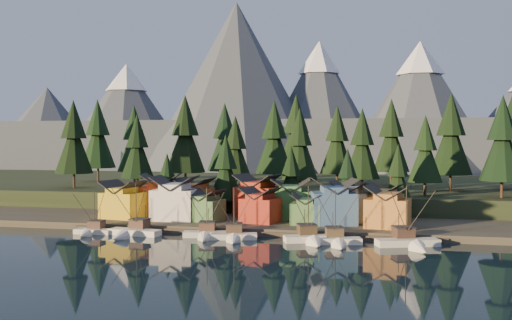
% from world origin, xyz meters
% --- Properties ---
extents(ground, '(500.00, 500.00, 0.00)m').
position_xyz_m(ground, '(0.00, 0.00, 0.00)').
color(ground, black).
rests_on(ground, ground).
extents(shore_strip, '(400.00, 50.00, 1.50)m').
position_xyz_m(shore_strip, '(0.00, 40.00, 0.75)').
color(shore_strip, '#3A352A').
rests_on(shore_strip, ground).
extents(hillside, '(420.00, 100.00, 6.00)m').
position_xyz_m(hillside, '(0.00, 90.00, 3.00)').
color(hillside, black).
rests_on(hillside, ground).
extents(dock, '(80.00, 4.00, 1.00)m').
position_xyz_m(dock, '(0.00, 16.50, 0.50)').
color(dock, '#483C34').
rests_on(dock, ground).
extents(mountain_ridge, '(560.00, 190.00, 90.00)m').
position_xyz_m(mountain_ridge, '(-4.20, 213.59, 26.06)').
color(mountain_ridge, '#484F5D').
rests_on(mountain_ridge, ground).
extents(boat_0, '(8.33, 9.06, 10.36)m').
position_xyz_m(boat_0, '(-33.35, 9.50, 2.04)').
color(boat_0, beige).
rests_on(boat_0, ground).
extents(boat_1, '(11.88, 12.69, 12.25)m').
position_xyz_m(boat_1, '(-24.18, 9.52, 2.22)').
color(boat_1, silver).
rests_on(boat_1, ground).
extents(boat_2, '(10.22, 10.79, 11.38)m').
position_xyz_m(boat_2, '(-8.15, 10.76, 2.16)').
color(boat_2, beige).
rests_on(boat_2, ground).
extents(boat_3, '(10.06, 10.57, 11.51)m').
position_xyz_m(boat_3, '(-1.90, 9.52, 2.22)').
color(boat_3, silver).
rests_on(boat_3, ground).
extents(boat_4, '(10.61, 11.18, 12.32)m').
position_xyz_m(boat_4, '(13.57, 9.83, 2.40)').
color(boat_4, white).
rests_on(boat_4, ground).
extents(boat_5, '(10.57, 11.10, 11.60)m').
position_xyz_m(boat_5, '(18.78, 8.61, 2.19)').
color(boat_5, silver).
rests_on(boat_5, ground).
extents(boat_6, '(12.73, 13.20, 12.77)m').
position_xyz_m(boat_6, '(32.51, 9.26, 2.29)').
color(boat_6, silver).
rests_on(boat_6, ground).
extents(house_front_0, '(10.09, 9.69, 8.90)m').
position_xyz_m(house_front_0, '(-33.39, 25.08, 6.17)').
color(house_front_0, gold).
rests_on(house_front_0, shore_strip).
extents(house_front_1, '(10.46, 10.09, 10.18)m').
position_xyz_m(house_front_1, '(-20.23, 25.07, 6.85)').
color(house_front_1, white).
rests_on(house_front_1, shore_strip).
extents(house_front_2, '(8.61, 8.65, 7.19)m').
position_xyz_m(house_front_2, '(-12.61, 24.48, 5.28)').
color(house_front_2, '#436B3A').
rests_on(house_front_2, shore_strip).
extents(house_front_3, '(9.32, 9.06, 7.89)m').
position_xyz_m(house_front_3, '(0.32, 24.94, 5.64)').
color(house_front_3, maroon).
rests_on(house_front_3, shore_strip).
extents(house_front_4, '(6.73, 7.26, 6.83)m').
position_xyz_m(house_front_4, '(10.86, 24.53, 5.09)').
color(house_front_4, '#46723E').
rests_on(house_front_4, shore_strip).
extents(house_front_5, '(11.23, 10.57, 10.03)m').
position_xyz_m(house_front_5, '(16.80, 26.01, 6.77)').
color(house_front_5, '#375682').
rests_on(house_front_5, shore_strip).
extents(house_front_6, '(10.22, 9.82, 8.97)m').
position_xyz_m(house_front_6, '(28.49, 23.25, 6.21)').
color(house_front_6, '#BA732F').
rests_on(house_front_6, shore_strip).
extents(house_back_0, '(11.05, 10.77, 10.21)m').
position_xyz_m(house_back_0, '(-26.67, 32.54, 6.86)').
color(house_back_0, '#A23919').
rests_on(house_back_0, shore_strip).
extents(house_back_1, '(8.65, 8.74, 9.13)m').
position_xyz_m(house_back_1, '(-18.33, 34.28, 6.29)').
color(house_back_1, '#C46D32').
rests_on(house_back_1, shore_strip).
extents(house_back_2, '(11.41, 10.83, 10.22)m').
position_xyz_m(house_back_2, '(-2.58, 35.18, 6.87)').
color(house_back_2, maroon).
rests_on(house_back_2, shore_strip).
extents(house_back_3, '(10.51, 9.64, 9.52)m').
position_xyz_m(house_back_3, '(5.91, 32.86, 6.50)').
color(house_back_3, '#447A42').
rests_on(house_back_3, shore_strip).
extents(house_back_4, '(9.33, 9.03, 9.25)m').
position_xyz_m(house_back_4, '(19.98, 31.77, 6.36)').
color(house_back_4, silver).
rests_on(house_back_4, shore_strip).
extents(house_back_5, '(9.36, 9.43, 8.59)m').
position_xyz_m(house_back_5, '(27.76, 32.53, 6.01)').
color(house_back_5, '#A17939').
rests_on(house_back_5, shore_strip).
extents(tree_hill_0, '(11.23, 11.23, 26.16)m').
position_xyz_m(tree_hill_0, '(-62.00, 52.00, 20.30)').
color(tree_hill_0, '#332319').
rests_on(tree_hill_0, hillside).
extents(tree_hill_1, '(10.91, 10.91, 25.42)m').
position_xyz_m(tree_hill_1, '(-50.00, 68.00, 19.90)').
color(tree_hill_1, '#332319').
rests_on(tree_hill_1, hillside).
extents(tree_hill_2, '(9.25, 9.25, 21.55)m').
position_xyz_m(tree_hill_2, '(-40.00, 48.00, 17.78)').
color(tree_hill_2, '#332319').
rests_on(tree_hill_2, hillside).
extents(tree_hill_3, '(11.88, 11.88, 27.67)m').
position_xyz_m(tree_hill_3, '(-30.00, 60.00, 21.12)').
color(tree_hill_3, '#332319').
rests_on(tree_hill_3, hillside).
extents(tree_hill_4, '(11.21, 11.21, 26.12)m').
position_xyz_m(tree_hill_4, '(-22.00, 75.00, 20.28)').
color(tree_hill_4, '#332319').
rests_on(tree_hill_4, hillside).
extents(tree_hill_5, '(8.99, 8.99, 20.95)m').
position_xyz_m(tree_hill_5, '(-12.00, 50.00, 17.45)').
color(tree_hill_5, '#332319').
rests_on(tree_hill_5, hillside).
extents(tree_hill_6, '(11.19, 11.19, 26.06)m').
position_xyz_m(tree_hill_6, '(-4.00, 65.00, 20.25)').
color(tree_hill_6, '#332319').
rests_on(tree_hill_6, hillside).
extents(tree_hill_7, '(9.74, 9.74, 22.68)m').
position_xyz_m(tree_hill_7, '(6.00, 48.00, 18.39)').
color(tree_hill_7, '#332319').
rests_on(tree_hill_7, hillside).
extents(tree_hill_8, '(10.61, 10.61, 24.72)m').
position_xyz_m(tree_hill_8, '(14.00, 72.00, 19.51)').
color(tree_hill_8, '#332319').
rests_on(tree_hill_8, hillside).
extents(tree_hill_9, '(9.82, 9.82, 22.88)m').
position_xyz_m(tree_hill_9, '(22.00, 55.00, 18.51)').
color(tree_hill_9, '#332319').
rests_on(tree_hill_9, hillside).
extents(tree_hill_10, '(11.62, 11.62, 27.07)m').
position_xyz_m(tree_hill_10, '(30.00, 80.00, 20.80)').
color(tree_hill_10, '#332319').
rests_on(tree_hill_10, hillside).
extents(tree_hill_11, '(8.85, 8.85, 20.62)m').
position_xyz_m(tree_hill_11, '(38.00, 50.00, 17.27)').
color(tree_hill_11, '#332319').
rests_on(tree_hill_11, hillside).
extents(tree_hill_12, '(11.83, 11.83, 27.57)m').
position_xyz_m(tree_hill_12, '(46.00, 66.00, 21.07)').
color(tree_hill_12, '#332319').
rests_on(tree_hill_12, hillside).
extents(tree_hill_13, '(10.85, 10.85, 25.28)m').
position_xyz_m(tree_hill_13, '(56.00, 48.00, 19.82)').
color(tree_hill_13, '#332319').
rests_on(tree_hill_13, hillside).
extents(tree_hill_15, '(12.49, 12.49, 29.10)m').
position_xyz_m(tree_hill_15, '(0.00, 82.00, 21.91)').
color(tree_hill_15, '#332319').
rests_on(tree_hill_15, hillside).
extents(tree_hill_16, '(12.11, 12.11, 28.22)m').
position_xyz_m(tree_hill_16, '(-68.00, 78.00, 21.43)').
color(tree_hill_16, '#332319').
rests_on(tree_hill_16, hillside).
extents(tree_shore_0, '(6.55, 6.55, 15.26)m').
position_xyz_m(tree_shore_0, '(-28.00, 40.00, 9.83)').
color(tree_shore_0, '#332319').
rests_on(tree_shore_0, shore_strip).
extents(tree_shore_1, '(8.67, 8.67, 20.20)m').
position_xyz_m(tree_shore_1, '(-12.00, 40.00, 12.54)').
color(tree_shore_1, '#332319').
rests_on(tree_shore_1, shore_strip).
extents(tree_shore_2, '(7.45, 7.45, 17.35)m').
position_xyz_m(tree_shore_2, '(5.00, 40.00, 10.98)').
color(tree_shore_2, '#332319').
rests_on(tree_shore_2, shore_strip).
extents(tree_shore_3, '(7.15, 7.15, 16.66)m').
position_xyz_m(tree_shore_3, '(19.00, 40.00, 10.60)').
color(tree_shore_3, '#332319').
rests_on(tree_shore_3, shore_strip).
extents(tree_shore_4, '(7.63, 7.63, 17.77)m').
position_xyz_m(tree_shore_4, '(31.00, 40.00, 11.20)').
color(tree_shore_4, '#332319').
rests_on(tree_shore_4, shore_strip).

